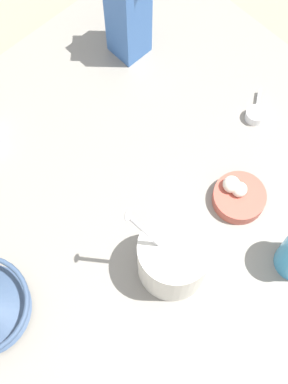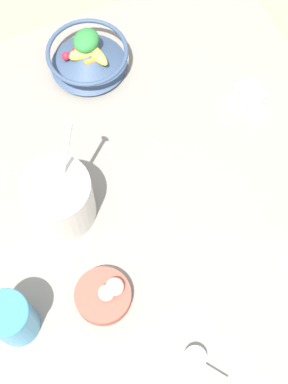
# 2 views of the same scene
# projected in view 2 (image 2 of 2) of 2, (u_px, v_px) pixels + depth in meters

# --- Properties ---
(ground_plane) EXTENTS (6.00, 6.00, 0.00)m
(ground_plane) POSITION_uv_depth(u_px,v_px,m) (127.00, 221.00, 1.15)
(ground_plane) COLOR gray
(countertop) EXTENTS (1.06, 1.06, 0.05)m
(countertop) POSITION_uv_depth(u_px,v_px,m) (126.00, 217.00, 1.13)
(countertop) COLOR gray
(countertop) RESTS_ON ground_plane
(fruit_bowl) EXTENTS (0.19, 0.19, 0.09)m
(fruit_bowl) POSITION_uv_depth(u_px,v_px,m) (88.00, 56.00, 1.22)
(fruit_bowl) COLOR #384C6B
(fruit_bowl) RESTS_ON countertop
(yogurt_tub) EXTENTS (0.15, 0.14, 0.25)m
(yogurt_tub) POSITION_uv_depth(u_px,v_px,m) (59.00, 198.00, 1.04)
(yogurt_tub) COLOR silver
(yogurt_tub) RESTS_ON countertop
(drinking_cup) EXTENTS (0.08, 0.08, 0.13)m
(drinking_cup) POSITION_uv_depth(u_px,v_px,m) (12.00, 319.00, 0.96)
(drinking_cup) COLOR #3893C6
(drinking_cup) RESTS_ON countertop
(spice_jar) EXTENTS (0.05, 0.05, 0.04)m
(spice_jar) POSITION_uv_depth(u_px,v_px,m) (249.00, 95.00, 1.20)
(spice_jar) COLOR silver
(spice_jar) RESTS_ON countertop
(measuring_scoop) EXTENTS (0.06, 0.08, 0.02)m
(measuring_scoop) POSITION_uv_depth(u_px,v_px,m) (195.00, 360.00, 0.98)
(measuring_scoop) COLOR white
(measuring_scoop) RESTS_ON countertop
(garlic_bowl) EXTENTS (0.11, 0.11, 0.06)m
(garlic_bowl) POSITION_uv_depth(u_px,v_px,m) (105.00, 295.00, 1.02)
(garlic_bowl) COLOR #B24C3D
(garlic_bowl) RESTS_ON countertop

